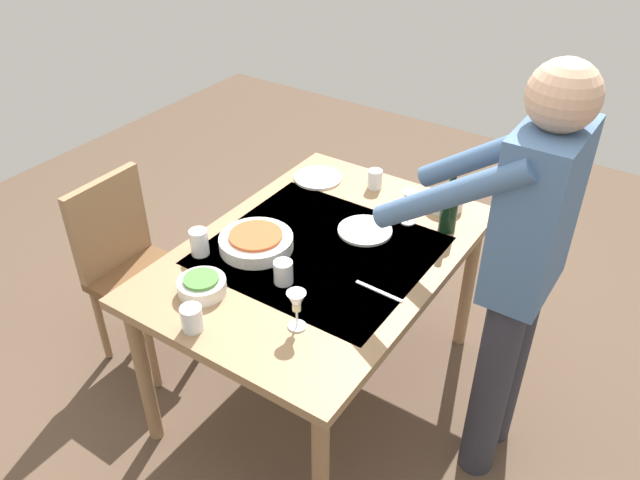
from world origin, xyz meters
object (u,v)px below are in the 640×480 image
object	(u,v)px
water_cup_far_left	(192,318)
dinner_plate_far	(365,230)
serving_bowl_pasta	(256,241)
side_bowl_bread	(445,201)
water_cup_near_right	(199,242)
water_cup_far_right	(375,179)
chair_near	(130,260)
wine_bottle	(449,208)
water_cup_near_left	(282,272)
side_bowl_salad	(202,285)
wine_glass_left	(409,201)
person_server	(519,265)
dinner_plate_near	(318,178)
dining_table	(320,266)
wine_glass_right	(297,304)

from	to	relation	value
water_cup_far_left	dinner_plate_far	world-z (taller)	water_cup_far_left
serving_bowl_pasta	side_bowl_bread	xyz separation A→B (m)	(-0.71, 0.50, 0.00)
water_cup_near_right	water_cup_far_right	distance (m)	0.91
water_cup_far_left	water_cup_near_right	bearing A→B (deg)	-140.69
serving_bowl_pasta	side_bowl_bread	bearing A→B (deg)	144.60
chair_near	dinner_plate_far	world-z (taller)	chair_near
wine_bottle	dinner_plate_far	size ratio (longest dim) A/B	1.29
water_cup_near_left	side_bowl_salad	world-z (taller)	water_cup_near_left
wine_glass_left	dinner_plate_far	distance (m)	0.22
wine_glass_left	side_bowl_salad	distance (m)	0.94
person_server	dinner_plate_far	distance (m)	0.71
water_cup_near_left	wine_bottle	bearing A→B (deg)	151.23
chair_near	wine_bottle	xyz separation A→B (m)	(-0.68, 1.24, 0.36)
side_bowl_bread	dinner_plate_far	size ratio (longest dim) A/B	0.70
dinner_plate_near	person_server	bearing A→B (deg)	70.46
water_cup_near_right	side_bowl_bread	bearing A→B (deg)	142.29
dining_table	water_cup_far_left	distance (m)	0.65
wine_glass_left	wine_glass_right	bearing A→B (deg)	-0.92
water_cup_near_right	side_bowl_bread	xyz separation A→B (m)	(-0.86, 0.67, -0.02)
side_bowl_salad	dinner_plate_near	world-z (taller)	side_bowl_salad
water_cup_far_right	side_bowl_bread	distance (m)	0.35
dinner_plate_far	side_bowl_salad	bearing A→B (deg)	-23.45
wine_bottle	side_bowl_salad	world-z (taller)	wine_bottle
chair_near	wine_glass_right	world-z (taller)	wine_glass_right
side_bowl_bread	dining_table	bearing A→B (deg)	-25.96
water_cup_near_right	dinner_plate_far	size ratio (longest dim) A/B	0.48
water_cup_near_right	dinner_plate_near	size ratio (longest dim) A/B	0.48
chair_near	dinner_plate_far	size ratio (longest dim) A/B	3.96
water_cup_near_left	serving_bowl_pasta	size ratio (longest dim) A/B	0.31
wine_bottle	water_cup_far_right	size ratio (longest dim) A/B	3.28
wine_bottle	wine_glass_left	xyz separation A→B (m)	(0.04, -0.16, -0.01)
wine_glass_right	dinner_plate_near	distance (m)	1.05
water_cup_near_left	side_bowl_bread	bearing A→B (deg)	160.92
dining_table	wine_bottle	bearing A→B (deg)	139.24
person_server	wine_bottle	world-z (taller)	person_server
person_server	wine_bottle	size ratio (longest dim) A/B	5.71
wine_glass_right	side_bowl_bread	size ratio (longest dim) A/B	0.94
chair_near	serving_bowl_pasta	distance (m)	0.73
person_server	side_bowl_salad	xyz separation A→B (m)	(0.56, -0.97, -0.15)
chair_near	dinner_plate_near	distance (m)	0.96
water_cup_near_left	dinner_plate_near	bearing A→B (deg)	-155.68
water_cup_far_left	dinner_plate_near	size ratio (longest dim) A/B	0.40
wine_glass_left	serving_bowl_pasta	xyz separation A→B (m)	(0.51, -0.42, -0.07)
wine_bottle	water_cup_far_left	distance (m)	1.15
wine_glass_left	person_server	bearing A→B (deg)	62.91
water_cup_far_left	dinner_plate_far	distance (m)	0.87
wine_glass_left	water_cup_near_right	xyz separation A→B (m)	(0.67, -0.59, -0.05)
dining_table	wine_bottle	size ratio (longest dim) A/B	4.78
water_cup_near_left	side_bowl_salad	xyz separation A→B (m)	(0.22, -0.21, -0.01)
wine_bottle	water_cup_near_left	xyz separation A→B (m)	(0.67, -0.37, -0.06)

